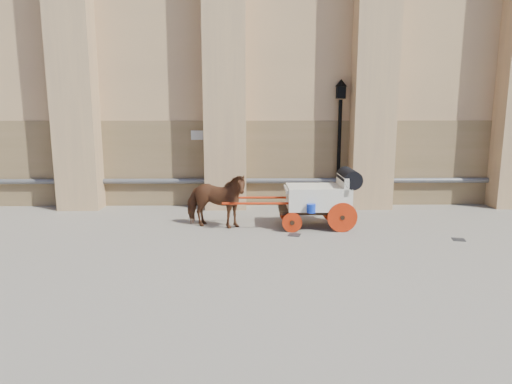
{
  "coord_description": "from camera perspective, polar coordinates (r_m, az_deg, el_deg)",
  "views": [
    {
      "loc": [
        -0.23,
        -11.97,
        3.45
      ],
      "look_at": [
        -0.01,
        0.94,
        1.05
      ],
      "focal_mm": 32.0,
      "sensor_mm": 36.0,
      "label": 1
    }
  ],
  "objects": [
    {
      "name": "drain_grate_near",
      "position": [
        12.6,
        4.82,
        -5.36
      ],
      "size": [
        0.4,
        0.4,
        0.01
      ],
      "primitive_type": "cube",
      "rotation": [
        0.0,
        0.0,
        -0.29
      ],
      "color": "black",
      "rests_on": "ground"
    },
    {
      "name": "ground",
      "position": [
        12.46,
        0.1,
        -5.54
      ],
      "size": [
        90.0,
        90.0,
        0.0
      ],
      "primitive_type": "plane",
      "color": "#6C665A",
      "rests_on": "ground"
    },
    {
      "name": "horse",
      "position": [
        13.2,
        -5.08,
        -1.07
      ],
      "size": [
        2.07,
        1.33,
        1.61
      ],
      "primitive_type": "imported",
      "rotation": [
        0.0,
        0.0,
        1.31
      ],
      "color": "brown",
      "rests_on": "ground"
    },
    {
      "name": "carriage",
      "position": [
        13.35,
        8.32,
        -0.49
      ],
      "size": [
        3.92,
        1.39,
        1.71
      ],
      "rotation": [
        0.0,
        0.0,
        -0.0
      ],
      "color": "black",
      "rests_on": "ground"
    },
    {
      "name": "drain_grate_far",
      "position": [
        13.27,
        24.0,
        -5.45
      ],
      "size": [
        0.39,
        0.39,
        0.01
      ],
      "primitive_type": "cube",
      "rotation": [
        0.0,
        0.0,
        -0.25
      ],
      "color": "black",
      "rests_on": "ground"
    },
    {
      "name": "street_lamp",
      "position": [
        16.13,
        10.37,
        6.45
      ],
      "size": [
        0.41,
        0.41,
        4.39
      ],
      "color": "black",
      "rests_on": "ground"
    }
  ]
}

